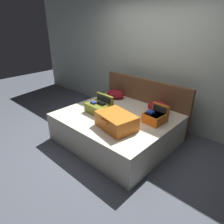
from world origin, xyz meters
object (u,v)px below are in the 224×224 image
(hard_case_medium, at_px, (99,107))
(hard_case_small, at_px, (155,117))
(hard_case_large, at_px, (116,121))
(pillow_center_head, at_px, (115,94))
(bed, at_px, (117,128))
(pillow_near_headboard, at_px, (159,107))

(hard_case_medium, height_order, hard_case_small, hard_case_medium)
(hard_case_large, xyz_separation_m, pillow_center_head, (-0.91, 0.98, -0.03))
(bed, distance_m, pillow_center_head, 0.94)
(hard_case_medium, relative_size, pillow_near_headboard, 1.04)
(hard_case_large, relative_size, hard_case_small, 1.93)
(hard_case_large, relative_size, pillow_center_head, 1.58)
(bed, bearing_deg, hard_case_medium, -159.00)
(hard_case_medium, xyz_separation_m, pillow_near_headboard, (0.79, 0.73, -0.01))
(hard_case_large, distance_m, pillow_center_head, 1.34)
(pillow_near_headboard, bearing_deg, hard_case_small, -66.33)
(hard_case_large, bearing_deg, hard_case_medium, 171.40)
(bed, height_order, hard_case_medium, hard_case_medium)
(hard_case_medium, xyz_separation_m, hard_case_small, (0.96, 0.35, -0.01))
(bed, xyz_separation_m, hard_case_large, (0.30, -0.35, 0.38))
(hard_case_medium, height_order, pillow_center_head, hard_case_medium)
(hard_case_large, height_order, pillow_near_headboard, hard_case_large)
(pillow_center_head, bearing_deg, pillow_near_headboard, -1.19)
(pillow_center_head, bearing_deg, hard_case_medium, -69.35)
(bed, xyz_separation_m, pillow_center_head, (-0.61, 0.63, 0.34))
(hard_case_large, xyz_separation_m, pillow_near_headboard, (0.17, 0.96, -0.02))
(hard_case_small, xyz_separation_m, pillow_near_headboard, (-0.17, 0.38, 0.00))
(pillow_near_headboard, relative_size, pillow_center_head, 0.98)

